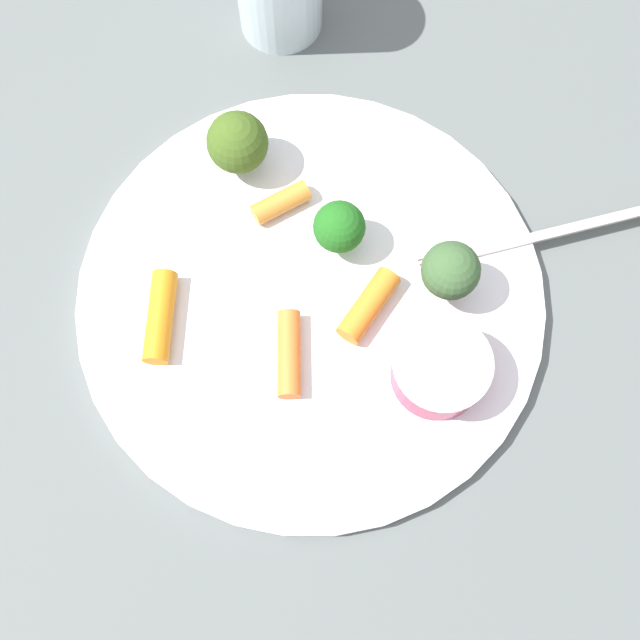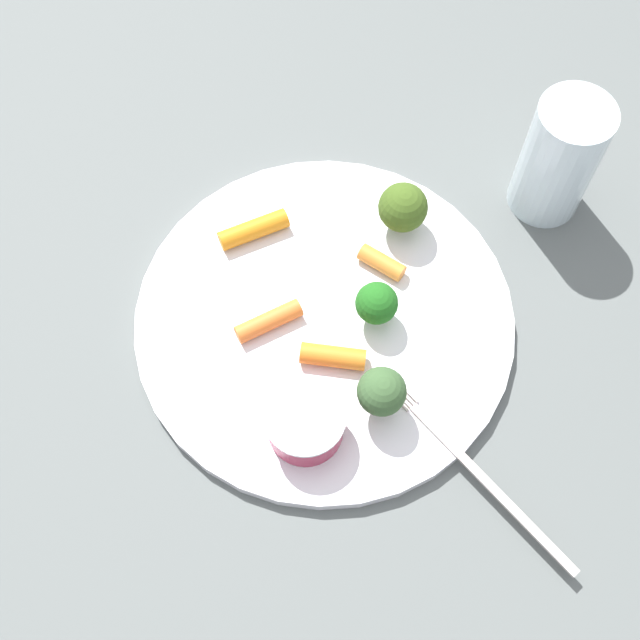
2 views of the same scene
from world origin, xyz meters
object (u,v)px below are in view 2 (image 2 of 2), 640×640
object	(u,v)px
plate	(325,320)
broccoli_floret_1	(377,303)
carrot_stick_3	(269,321)
carrot_stick_1	(337,356)
broccoli_floret_2	(403,208)
sauce_cup	(305,423)
drinking_glass	(559,159)
fork	(474,469)
carrot_stick_0	(254,229)
broccoli_floret_0	(382,392)
carrot_stick_2	(382,262)

from	to	relation	value
plate	broccoli_floret_1	world-z (taller)	broccoli_floret_1
carrot_stick_3	carrot_stick_1	bearing A→B (deg)	-128.93
plate	broccoli_floret_2	world-z (taller)	broccoli_floret_2
broccoli_floret_1	carrot_stick_1	distance (m)	0.05
broccoli_floret_2	carrot_stick_1	xyz separation A→B (m)	(-0.11, 0.07, -0.02)
sauce_cup	carrot_stick_1	size ratio (longest dim) A/B	1.18
plate	drinking_glass	distance (m)	0.23
fork	broccoli_floret_1	bearing A→B (deg)	19.57
plate	drinking_glass	bearing A→B (deg)	-67.22
broccoli_floret_1	sauce_cup	bearing A→B (deg)	140.41
broccoli_floret_1	fork	world-z (taller)	broccoli_floret_1
broccoli_floret_2	carrot_stick_0	size ratio (longest dim) A/B	0.82
carrot_stick_0	sauce_cup	bearing A→B (deg)	-174.97
carrot_stick_0	fork	distance (m)	0.26
sauce_cup	drinking_glass	size ratio (longest dim) A/B	0.52
fork	broccoli_floret_0	bearing A→B (deg)	44.67
sauce_cup	broccoli_floret_0	size ratio (longest dim) A/B	1.19
carrot_stick_1	carrot_stick_0	bearing A→B (deg)	21.42
carrot_stick_0	carrot_stick_3	xyz separation A→B (m)	(-0.08, -0.00, -0.00)
broccoli_floret_2	carrot_stick_0	world-z (taller)	broccoli_floret_2
plate	drinking_glass	xyz separation A→B (m)	(0.09, -0.21, 0.05)
broccoli_floret_1	drinking_glass	bearing A→B (deg)	-60.72
broccoli_floret_0	broccoli_floret_1	bearing A→B (deg)	-8.74
carrot_stick_1	drinking_glass	distance (m)	0.24
broccoli_floret_0	carrot_stick_1	size ratio (longest dim) A/B	0.99
carrot_stick_3	drinking_glass	xyz separation A→B (m)	(0.09, -0.25, 0.04)
carrot_stick_3	carrot_stick_0	bearing A→B (deg)	0.43
plate	broccoli_floret_1	distance (m)	0.05
broccoli_floret_0	broccoli_floret_1	distance (m)	0.07
plate	carrot_stick_3	distance (m)	0.05
carrot_stick_2	carrot_stick_3	world-z (taller)	same
carrot_stick_1	fork	world-z (taller)	carrot_stick_1
carrot_stick_1	fork	size ratio (longest dim) A/B	0.30
carrot_stick_2	drinking_glass	world-z (taller)	drinking_glass
broccoli_floret_1	carrot_stick_0	distance (m)	0.13
plate	broccoli_floret_2	xyz separation A→B (m)	(0.07, -0.08, 0.03)
carrot_stick_0	carrot_stick_1	xyz separation A→B (m)	(-0.12, -0.05, 0.00)
sauce_cup	broccoli_floret_1	bearing A→B (deg)	-39.59
carrot_stick_2	fork	distance (m)	0.18
carrot_stick_3	fork	xyz separation A→B (m)	(-0.14, -0.13, -0.01)
broccoli_floret_1	carrot_stick_2	xyz separation A→B (m)	(0.04, -0.01, -0.02)
plate	carrot_stick_1	bearing A→B (deg)	-175.37
carrot_stick_0	drinking_glass	size ratio (longest dim) A/B	0.51
carrot_stick_2	drinking_glass	size ratio (longest dim) A/B	0.34
plate	drinking_glass	size ratio (longest dim) A/B	2.64
carrot_stick_1	broccoli_floret_2	bearing A→B (deg)	-33.45
broccoli_floret_1	carrot_stick_0	xyz separation A→B (m)	(0.09, 0.08, -0.02)
carrot_stick_2	fork	size ratio (longest dim) A/B	0.23
sauce_cup	drinking_glass	xyz separation A→B (m)	(0.18, -0.24, 0.03)
plate	broccoli_floret_2	size ratio (longest dim) A/B	6.31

